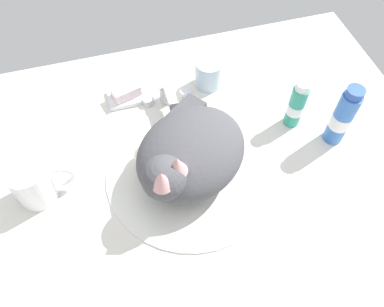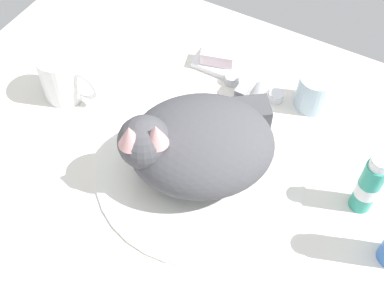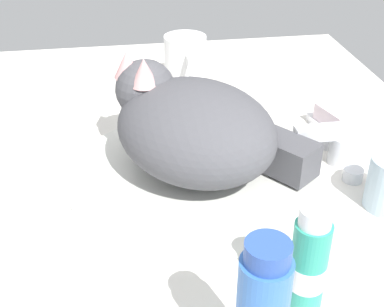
# 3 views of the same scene
# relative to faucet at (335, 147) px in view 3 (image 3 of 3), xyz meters

# --- Properties ---
(ground_plane) EXTENTS (1.10, 0.83, 0.03)m
(ground_plane) POSITION_rel_faucet_xyz_m (0.00, -0.20, -0.04)
(ground_plane) COLOR silver
(sink_basin) EXTENTS (0.36, 0.36, 0.01)m
(sink_basin) POSITION_rel_faucet_xyz_m (0.00, -0.20, -0.02)
(sink_basin) COLOR silver
(sink_basin) RESTS_ON ground_plane
(faucet) EXTENTS (0.12, 0.09, 0.06)m
(faucet) POSITION_rel_faucet_xyz_m (0.00, 0.00, 0.00)
(faucet) COLOR silver
(faucet) RESTS_ON ground_plane
(cat) EXTENTS (0.30, 0.31, 0.15)m
(cat) POSITION_rel_faucet_xyz_m (-0.01, -0.21, 0.05)
(cat) COLOR #4C4C51
(cat) RESTS_ON sink_basin
(coffee_mug) EXTENTS (0.12, 0.08, 0.10)m
(coffee_mug) POSITION_rel_faucet_xyz_m (-0.31, -0.17, 0.02)
(coffee_mug) COLOR white
(coffee_mug) RESTS_ON ground_plane
(soap_dish) EXTENTS (0.09, 0.06, 0.01)m
(soap_dish) POSITION_rel_faucet_xyz_m (-0.09, 0.04, -0.02)
(soap_dish) COLOR white
(soap_dish) RESTS_ON ground_plane
(soap_bar) EXTENTS (0.07, 0.06, 0.03)m
(soap_bar) POSITION_rel_faucet_xyz_m (-0.09, 0.04, -0.00)
(soap_bar) COLOR silver
(soap_bar) RESTS_ON soap_dish
(toothpaste_bottle) EXTENTS (0.04, 0.04, 0.13)m
(toothpaste_bottle) POSITION_rel_faucet_xyz_m (0.26, -0.14, 0.03)
(toothpaste_bottle) COLOR teal
(toothpaste_bottle) RESTS_ON ground_plane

